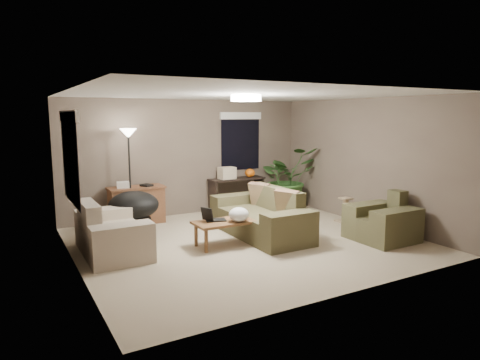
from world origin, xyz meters
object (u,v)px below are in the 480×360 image
main_sofa (262,219)px  loveseat (110,235)px  coffee_table (224,225)px  desk (137,205)px  cat_scratching_post (345,211)px  houseplant (287,185)px  floor_lamp (129,145)px  console_table (237,192)px  papasan_chair (134,209)px  armchair (382,223)px

main_sofa → loveseat: 2.66m
coffee_table → desk: desk is taller
cat_scratching_post → desk: bearing=152.5°
houseplant → main_sofa: bearing=-137.0°
main_sofa → floor_lamp: 2.92m
coffee_table → console_table: console_table is taller
houseplant → loveseat: bearing=-163.1°
loveseat → coffee_table: size_ratio=1.60×
desk → console_table: (2.33, 0.06, 0.06)m
main_sofa → coffee_table: size_ratio=2.20×
papasan_chair → cat_scratching_post: (4.02, -1.18, -0.25)m
armchair → desk: size_ratio=0.91×
loveseat → cat_scratching_post: bearing=-3.6°
loveseat → cat_scratching_post: (4.65, -0.29, -0.08)m
loveseat → armchair: same height
desk → houseplant: 3.45m
cat_scratching_post → loveseat: bearing=176.4°
coffee_table → cat_scratching_post: cat_scratching_post is taller
console_table → loveseat: bearing=-151.8°
papasan_chair → desk: bearing=70.7°
houseplant → desk: bearing=174.1°
papasan_chair → cat_scratching_post: bearing=-16.4°
armchair → houseplant: size_ratio=0.69×
floor_lamp → armchair: bearing=-41.3°
coffee_table → armchair: bearing=-22.5°
main_sofa → console_table: 2.07m
coffee_table → cat_scratching_post: bearing=4.4°
desk → cat_scratching_post: (3.75, -1.96, -0.16)m
coffee_table → desk: size_ratio=0.91×
armchair → main_sofa: bearing=141.6°
floor_lamp → coffee_table: bearing=-64.3°
main_sofa → papasan_chair: 2.33m
main_sofa → cat_scratching_post: size_ratio=4.40×
armchair → houseplant: (0.02, 2.88, 0.27)m
coffee_table → floor_lamp: size_ratio=0.52×
houseplant → coffee_table: bearing=-144.8°
floor_lamp → houseplant: (3.57, -0.24, -1.03)m
papasan_chair → floor_lamp: 1.31m
armchair → coffee_table: armchair is taller
main_sofa → armchair: (1.66, -1.32, 0.00)m
main_sofa → papasan_chair: size_ratio=2.12×
coffee_table → floor_lamp: floor_lamp is taller
coffee_table → loveseat: bearing=163.7°
desk → main_sofa: bearing=-47.7°
loveseat → floor_lamp: size_ratio=0.84×
loveseat → houseplant: (4.33, 1.31, 0.27)m
coffee_table → papasan_chair: papasan_chair is taller
coffee_table → papasan_chair: (-1.12, 1.41, 0.11)m
coffee_table → houseplant: houseplant is taller
desk → papasan_chair: 0.82m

